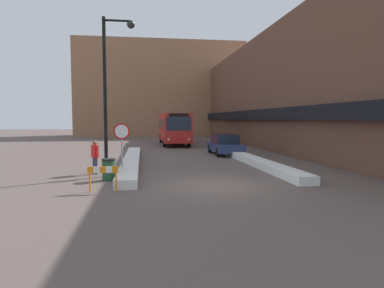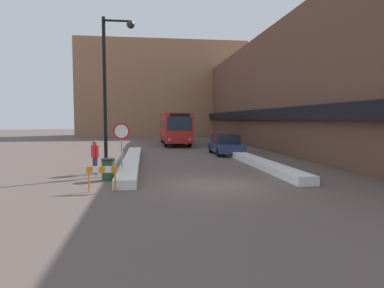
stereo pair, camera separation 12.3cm
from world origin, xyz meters
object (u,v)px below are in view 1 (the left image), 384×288
Objects in this scene: city_bus at (174,128)px; trash_bin at (109,169)px; pedestrian at (95,154)px; construction_barricade at (103,174)px; street_lamp at (111,80)px; stop_sign at (122,138)px; parked_car_front at (225,144)px.

city_bus reaches higher than trash_bin.
pedestrian is 1.48× the size of construction_barricade.
construction_barricade is at bearing -90.64° from street_lamp.
city_bus is 10.69× the size of trash_bin.
pedestrian is (-1.32, 0.53, -0.82)m from stop_sign.
parked_car_front is 4.87× the size of trash_bin.
construction_barricade is (0.02, -2.40, 0.19)m from trash_bin.
pedestrian reaches higher than construction_barricade.
street_lamp is 6.58× the size of construction_barricade.
construction_barricade is at bearing -18.85° from pedestrian.
trash_bin is at bearing 90.52° from construction_barricade.
stop_sign is 3.90m from construction_barricade.
stop_sign is at bearing 38.78° from street_lamp.
pedestrian is (-0.88, 0.88, -3.44)m from street_lamp.
pedestrian is at bearing -136.02° from parked_car_front.
city_bus is at bearing 105.37° from parked_car_front.
stop_sign is (-4.21, -19.21, 0.05)m from city_bus.
stop_sign is 1.64m from pedestrian.
street_lamp reaches higher than parked_car_front.
stop_sign reaches higher than construction_barricade.
city_bus is at bearing 77.64° from stop_sign.
stop_sign reaches higher than parked_car_front.
city_bus is at bearing 77.07° from trash_bin.
parked_car_front is at bearing 50.05° from street_lamp.
construction_barricade is at bearing -97.32° from stop_sign.
parked_car_front is (2.90, -10.55, -0.99)m from city_bus.
city_bus is 10.99m from parked_car_front.
stop_sign reaches higher than pedestrian.
pedestrian is at bearing 135.11° from street_lamp.
street_lamp is 3.66m from pedestrian.
parked_car_front is at bearing 52.62° from trash_bin.
city_bus is 20.29m from street_lamp.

